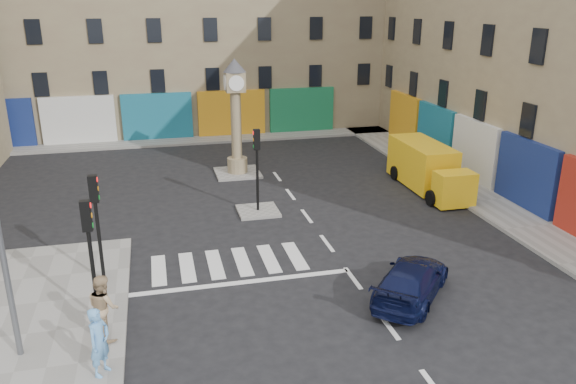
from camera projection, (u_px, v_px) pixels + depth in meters
name	position (u px, v px, depth m)	size (l,w,h in m)	color
ground	(363.00, 292.00, 18.42)	(120.00, 120.00, 0.00)	black
sidewalk_right	(451.00, 180.00, 29.52)	(2.60, 30.00, 0.15)	gray
sidewalk_far	(190.00, 140.00, 37.89)	(32.00, 2.40, 0.15)	gray
island_near	(258.00, 211.00, 25.30)	(1.80, 1.80, 0.12)	gray
island_far	(238.00, 173.00, 30.81)	(2.40, 2.40, 0.12)	gray
building_far	(177.00, 8.00, 40.46)	(32.00, 10.00, 17.00)	#877B5A
traffic_light_left_near	(89.00, 241.00, 15.89)	(0.28, 0.22, 3.70)	black
traffic_light_left_far	(96.00, 212.00, 18.10)	(0.28, 0.22, 3.70)	black
traffic_light_island	(257.00, 157.00, 24.47)	(0.28, 0.22, 3.70)	black
clock_pillar	(236.00, 110.00, 29.66)	(1.20, 1.20, 6.10)	#968662
navy_sedan	(411.00, 281.00, 17.92)	(1.70, 4.19, 1.21)	black
yellow_van	(427.00, 168.00, 28.13)	(2.10, 6.12, 2.22)	yellow
pedestrian_blue	(99.00, 342.00, 13.92)	(0.67, 0.44, 1.84)	#61A0DD
pedestrian_tan	(104.00, 307.00, 15.44)	(0.92, 0.72, 1.90)	tan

